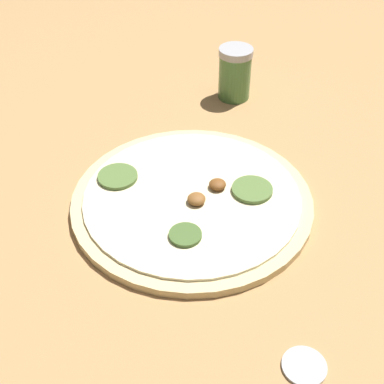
# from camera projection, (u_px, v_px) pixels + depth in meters

# --- Properties ---
(ground_plane) EXTENTS (3.00, 3.00, 0.00)m
(ground_plane) POSITION_uv_depth(u_px,v_px,m) (192.00, 204.00, 0.73)
(ground_plane) COLOR tan
(pizza) EXTENTS (0.32, 0.32, 0.03)m
(pizza) POSITION_uv_depth(u_px,v_px,m) (192.00, 200.00, 0.72)
(pizza) COLOR beige
(pizza) RESTS_ON ground_plane
(spice_jar) EXTENTS (0.06, 0.06, 0.09)m
(spice_jar) POSITION_uv_depth(u_px,v_px,m) (235.00, 73.00, 0.91)
(spice_jar) COLOR #4C7F42
(spice_jar) RESTS_ON ground_plane
(loose_cap) EXTENTS (0.05, 0.05, 0.01)m
(loose_cap) POSITION_uv_depth(u_px,v_px,m) (304.00, 365.00, 0.54)
(loose_cap) COLOR #B2B2B7
(loose_cap) RESTS_ON ground_plane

